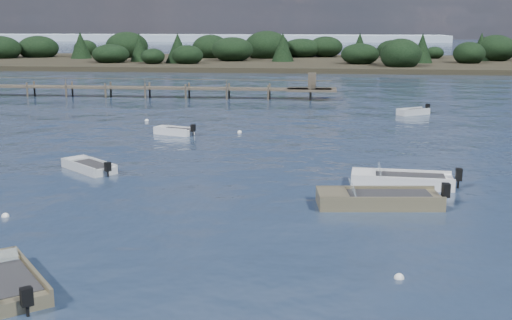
# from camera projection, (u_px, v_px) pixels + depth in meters

# --- Properties ---
(ground) EXTENTS (400.00, 400.00, 0.00)m
(ground) POSITION_uv_depth(u_px,v_px,m) (281.00, 87.00, 77.64)
(ground) COLOR #172235
(ground) RESTS_ON ground
(dinghy_near_olive) EXTENTS (3.93, 4.28, 1.12)m
(dinghy_near_olive) POSITION_uv_depth(u_px,v_px,m) (7.00, 283.00, 19.46)
(dinghy_near_olive) COLOR brown
(dinghy_near_olive) RESTS_ON ground
(tender_far_white) EXTENTS (3.14, 1.95, 1.06)m
(tender_far_white) POSITION_uv_depth(u_px,v_px,m) (174.00, 132.00, 45.49)
(tender_far_white) COLOR silver
(tender_far_white) RESTS_ON ground
(dinghy_mid_white_a) EXTENTS (5.83, 2.56, 1.34)m
(dinghy_mid_white_a) POSITION_uv_depth(u_px,v_px,m) (378.00, 202.00, 28.04)
(dinghy_mid_white_a) COLOR brown
(dinghy_mid_white_a) RESTS_ON ground
(dinghy_mid_white_b) EXTENTS (5.32, 2.19, 1.31)m
(dinghy_mid_white_b) POSITION_uv_depth(u_px,v_px,m) (401.00, 182.00, 31.42)
(dinghy_mid_white_b) COLOR silver
(dinghy_mid_white_b) RESTS_ON ground
(tender_far_grey_b) EXTENTS (3.02, 2.49, 1.08)m
(tender_far_grey_b) POSITION_uv_depth(u_px,v_px,m) (413.00, 113.00, 55.04)
(tender_far_grey_b) COLOR #AFB4B7
(tender_far_grey_b) RESTS_ON ground
(dinghy_mid_grey) EXTENTS (3.65, 3.41, 1.00)m
(dinghy_mid_grey) POSITION_uv_depth(u_px,v_px,m) (89.00, 168.00, 34.64)
(dinghy_mid_grey) COLOR #AFB4B7
(dinghy_mid_grey) RESTS_ON ground
(buoy_b) EXTENTS (0.32, 0.32, 0.32)m
(buoy_b) POSITION_uv_depth(u_px,v_px,m) (399.00, 278.00, 20.18)
(buoy_b) COLOR silver
(buoy_b) RESTS_ON ground
(buoy_c) EXTENTS (0.32, 0.32, 0.32)m
(buoy_c) POSITION_uv_depth(u_px,v_px,m) (5.00, 217.00, 26.51)
(buoy_c) COLOR silver
(buoy_c) RESTS_ON ground
(buoy_e) EXTENTS (0.32, 0.32, 0.32)m
(buoy_e) POSITION_uv_depth(u_px,v_px,m) (240.00, 133.00, 46.32)
(buoy_e) COLOR silver
(buoy_e) RESTS_ON ground
(buoy_extra_b) EXTENTS (0.32, 0.32, 0.32)m
(buoy_extra_b) POSITION_uv_depth(u_px,v_px,m) (147.00, 121.00, 51.69)
(buoy_extra_b) COLOR silver
(buoy_extra_b) RESTS_ON ground
(jetty) EXTENTS (64.50, 3.20, 3.40)m
(jetty) POSITION_uv_depth(u_px,v_px,m) (69.00, 87.00, 68.05)
(jetty) COLOR #494135
(jetty) RESTS_ON ground
(far_headland) EXTENTS (190.00, 40.00, 5.80)m
(far_headland) POSITION_uv_depth(u_px,v_px,m) (437.00, 55.00, 113.44)
(far_headland) COLOR black
(far_headland) RESTS_ON ground
(distant_haze) EXTENTS (280.00, 20.00, 2.40)m
(distant_haze) POSITION_uv_depth(u_px,v_px,m) (83.00, 41.00, 252.20)
(distant_haze) COLOR #96A8BA
(distant_haze) RESTS_ON ground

